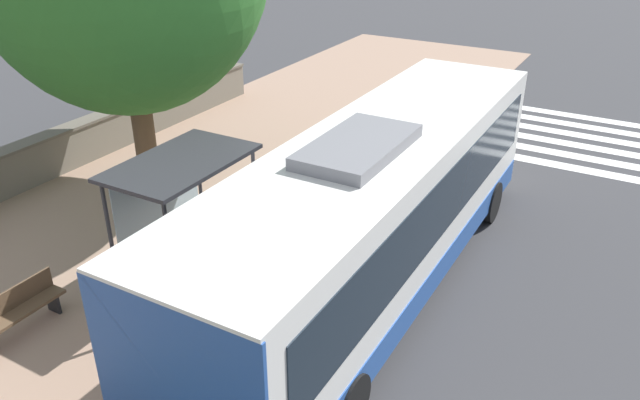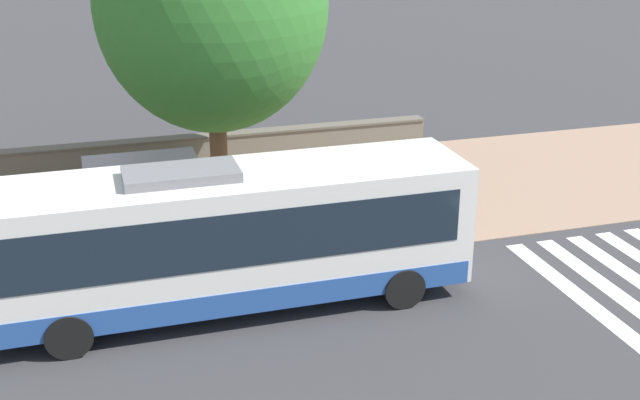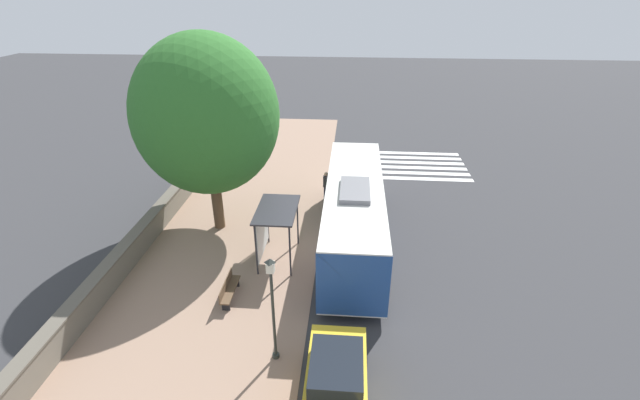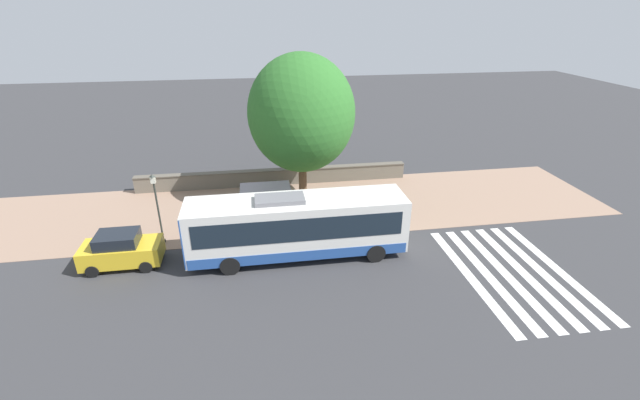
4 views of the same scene
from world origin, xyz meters
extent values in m
plane|color=#353538|center=(0.00, 0.00, 0.00)|extent=(120.00, 120.00, 0.00)
cube|color=#937560|center=(-4.50, 0.00, 0.01)|extent=(9.00, 44.00, 0.02)
cube|color=silver|center=(5.00, 8.93, 0.00)|extent=(9.00, 0.50, 0.01)
cube|color=silver|center=(5.00, 9.88, 0.00)|extent=(9.00, 0.50, 0.01)
cube|color=silver|center=(5.00, 10.83, 0.00)|extent=(9.00, 0.50, 0.01)
cube|color=silver|center=(5.00, 11.78, 0.00)|extent=(9.00, 0.50, 0.01)
cube|color=silver|center=(5.00, 12.73, 0.00)|extent=(9.00, 0.50, 0.01)
cube|color=silver|center=(5.00, 13.68, 0.00)|extent=(9.00, 0.50, 0.01)
cube|color=#6B6356|center=(-8.55, 0.00, 0.56)|extent=(0.50, 20.00, 1.13)
cube|color=#5B5449|center=(-8.55, 0.00, 1.17)|extent=(0.60, 20.00, 0.08)
cube|color=silver|center=(1.64, 0.65, 1.87)|extent=(2.64, 11.41, 2.84)
cube|color=black|center=(1.64, 0.65, 2.24)|extent=(2.68, 10.50, 1.25)
cube|color=#264C93|center=(1.64, 0.65, 0.73)|extent=(2.68, 11.18, 0.57)
cube|color=#264C93|center=(1.64, -5.03, 1.87)|extent=(2.68, 0.06, 2.73)
cube|color=black|center=(1.64, 6.31, 3.01)|extent=(1.98, 0.08, 0.40)
cube|color=slate|center=(1.64, -0.21, 3.40)|extent=(1.32, 2.51, 0.22)
cylinder|color=black|center=(0.40, 4.64, 0.50)|extent=(0.30, 1.00, 1.00)
cylinder|color=black|center=(2.88, 4.64, 0.50)|extent=(0.30, 1.00, 1.00)
cylinder|color=black|center=(0.40, -2.89, 0.50)|extent=(0.30, 1.00, 1.00)
cylinder|color=black|center=(2.88, -2.89, 0.50)|extent=(0.30, 1.00, 1.00)
cylinder|color=#2D2D33|center=(-1.06, -2.16, 1.28)|extent=(0.08, 0.08, 2.57)
cylinder|color=#2D2D33|center=(-1.06, 0.47, 1.28)|extent=(0.08, 0.08, 2.57)
cylinder|color=#2D2D33|center=(-2.54, -2.16, 1.28)|extent=(0.08, 0.08, 2.57)
cylinder|color=#2D2D33|center=(-2.54, 0.47, 1.28)|extent=(0.08, 0.08, 2.57)
cube|color=#2D2D33|center=(-1.80, -0.84, 2.61)|extent=(1.78, 2.93, 0.08)
cube|color=silver|center=(-2.52, -0.84, 1.41)|extent=(0.03, 2.37, 2.05)
cylinder|color=#2D3347|center=(-0.08, 5.41, 0.43)|extent=(0.12, 0.12, 0.85)
cylinder|color=#2D3347|center=(0.08, 5.41, 0.43)|extent=(0.12, 0.12, 0.85)
cube|color=#333338|center=(0.00, 5.41, 1.20)|extent=(0.34, 0.22, 0.69)
sphere|color=tan|center=(0.00, 5.41, 1.66)|extent=(0.24, 0.24, 0.24)
cube|color=brown|center=(-3.31, -3.85, 0.45)|extent=(0.40, 1.85, 0.06)
cube|color=brown|center=(-3.48, -3.85, 0.68)|extent=(0.04, 1.85, 0.40)
cube|color=black|center=(-3.31, -4.59, 0.23)|extent=(0.32, 0.06, 0.45)
cube|color=black|center=(-3.31, -3.11, 0.23)|extent=(0.32, 0.06, 0.45)
cylinder|color=#2D332D|center=(-0.94, -6.79, 0.08)|extent=(0.24, 0.24, 0.16)
cylinder|color=#2D332D|center=(-0.94, -6.79, 1.83)|extent=(0.10, 0.10, 3.66)
cube|color=silver|center=(-0.94, -6.79, 3.83)|extent=(0.24, 0.24, 0.35)
pyramid|color=#2D332D|center=(-0.94, -6.79, 4.08)|extent=(0.28, 0.28, 0.14)
cylinder|color=brown|center=(-5.41, 1.78, 2.09)|extent=(0.55, 0.55, 4.18)
ellipsoid|color=#2D6B28|center=(-5.41, 1.78, 6.06)|extent=(6.84, 6.84, 7.53)
cube|color=gold|center=(1.21, -8.39, 0.76)|extent=(1.83, 3.92, 0.99)
cube|color=black|center=(1.21, -8.48, 1.56)|extent=(1.55, 2.04, 0.61)
cylinder|color=black|center=(0.35, -7.11, 0.32)|extent=(0.22, 0.64, 0.64)
cylinder|color=black|center=(2.07, -7.11, 0.32)|extent=(0.22, 0.64, 0.64)
cylinder|color=black|center=(0.35, -9.66, 0.32)|extent=(0.22, 0.64, 0.64)
cylinder|color=black|center=(2.07, -9.66, 0.32)|extent=(0.22, 0.64, 0.64)
camera|label=1|loc=(5.90, -9.03, 7.36)|focal=35.00mm
camera|label=2|loc=(18.35, -2.04, 9.22)|focal=45.00mm
camera|label=3|loc=(1.43, -17.37, 11.64)|focal=24.00mm
camera|label=4|loc=(21.41, -1.24, 12.42)|focal=24.00mm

